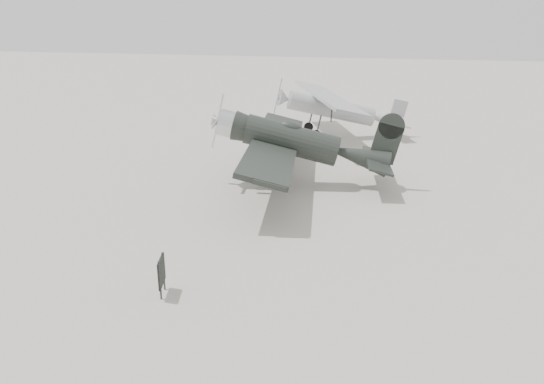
{
  "coord_description": "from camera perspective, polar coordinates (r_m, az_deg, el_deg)",
  "views": [
    {
      "loc": [
        4.22,
        -14.74,
        7.95
      ],
      "look_at": [
        0.14,
        3.47,
        1.5
      ],
      "focal_mm": 35.0,
      "sensor_mm": 36.0,
      "label": 1
    }
  ],
  "objects": [
    {
      "name": "ground",
      "position": [
        17.27,
        -3.0,
        -8.37
      ],
      "size": [
        160.0,
        160.0,
        0.0
      ],
      "primitive_type": "plane",
      "color": "#A5A192",
      "rests_on": "ground"
    },
    {
      "name": "lowwing_monoplane",
      "position": [
        24.81,
        3.03,
        5.3
      ],
      "size": [
        8.67,
        12.12,
        3.89
      ],
      "rotation": [
        0.0,
        0.24,
        0.12
      ],
      "color": "black",
      "rests_on": "ground"
    },
    {
      "name": "highwing_monoplane",
      "position": [
        34.53,
        6.98,
        9.22
      ],
      "size": [
        8.61,
        11.87,
        3.41
      ],
      "rotation": [
        0.0,
        0.23,
        0.36
      ],
      "color": "#999B9E",
      "rests_on": "ground"
    },
    {
      "name": "sign_board",
      "position": [
        15.89,
        -11.81,
        -8.43
      ],
      "size": [
        0.25,
        0.83,
        1.21
      ],
      "rotation": [
        0.0,
        0.0,
        0.23
      ],
      "color": "#333333",
      "rests_on": "ground"
    }
  ]
}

